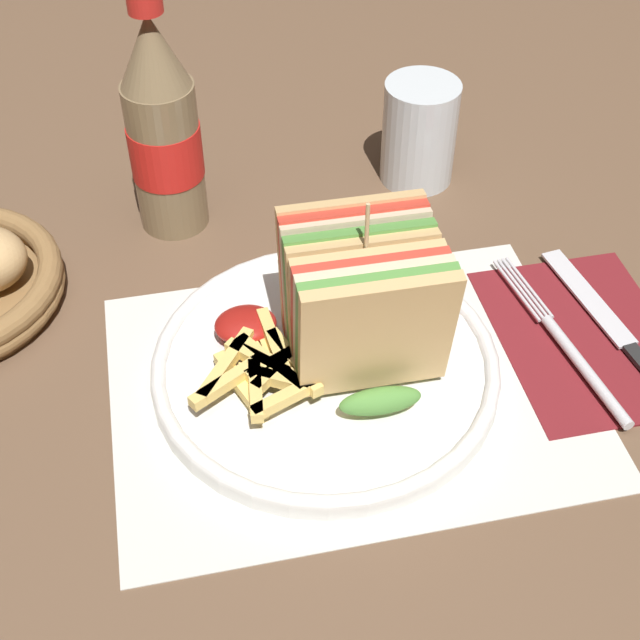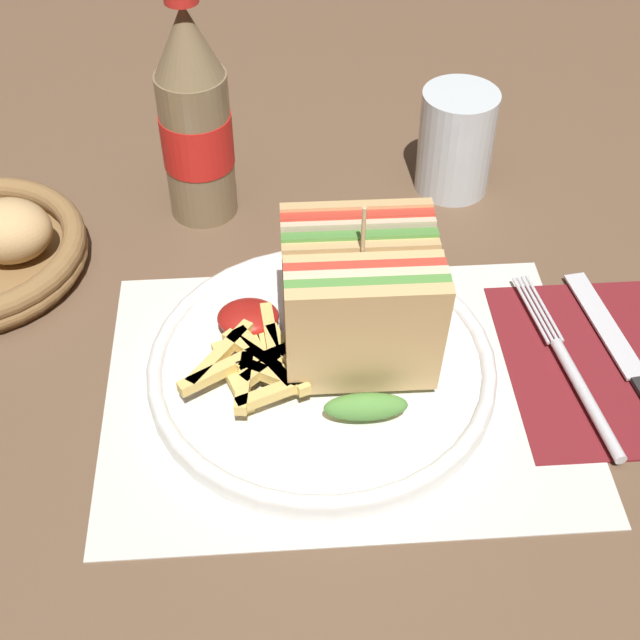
% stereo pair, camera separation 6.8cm
% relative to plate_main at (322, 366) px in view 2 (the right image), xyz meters
% --- Properties ---
extents(ground_plane, '(4.00, 4.00, 0.00)m').
position_rel_plate_main_xyz_m(ground_plane, '(-0.03, 0.02, -0.01)').
color(ground_plane, brown).
extents(placemat, '(0.36, 0.27, 0.00)m').
position_rel_plate_main_xyz_m(placemat, '(0.02, -0.02, -0.01)').
color(placemat, silver).
rests_on(placemat, ground_plane).
extents(plate_main, '(0.27, 0.27, 0.02)m').
position_rel_plate_main_xyz_m(plate_main, '(0.00, 0.00, 0.00)').
color(plate_main, white).
rests_on(plate_main, ground_plane).
extents(club_sandwich, '(0.11, 0.12, 0.15)m').
position_rel_plate_main_xyz_m(club_sandwich, '(0.03, -0.00, 0.06)').
color(club_sandwich, tan).
rests_on(club_sandwich, plate_main).
extents(fries_pile, '(0.10, 0.11, 0.02)m').
position_rel_plate_main_xyz_m(fries_pile, '(-0.05, -0.01, 0.02)').
color(fries_pile, '#E5C166').
rests_on(fries_pile, plate_main).
extents(ketchup_blob, '(0.05, 0.04, 0.02)m').
position_rel_plate_main_xyz_m(ketchup_blob, '(-0.06, 0.04, 0.02)').
color(ketchup_blob, maroon).
rests_on(ketchup_blob, plate_main).
extents(napkin, '(0.14, 0.19, 0.00)m').
position_rel_plate_main_xyz_m(napkin, '(0.21, -0.00, -0.01)').
color(napkin, maroon).
rests_on(napkin, ground_plane).
extents(fork, '(0.04, 0.20, 0.01)m').
position_rel_plate_main_xyz_m(fork, '(0.19, -0.02, -0.00)').
color(fork, silver).
rests_on(fork, napkin).
extents(knife, '(0.04, 0.20, 0.00)m').
position_rel_plate_main_xyz_m(knife, '(0.24, -0.01, -0.00)').
color(knife, black).
rests_on(knife, napkin).
extents(coke_bottle_near, '(0.06, 0.06, 0.23)m').
position_rel_plate_main_xyz_m(coke_bottle_near, '(-0.10, 0.22, 0.09)').
color(coke_bottle_near, '#7A6647').
rests_on(coke_bottle_near, ground_plane).
extents(glass_near, '(0.07, 0.07, 0.10)m').
position_rel_plate_main_xyz_m(glass_near, '(0.14, 0.24, 0.03)').
color(glass_near, silver).
rests_on(glass_near, ground_plane).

